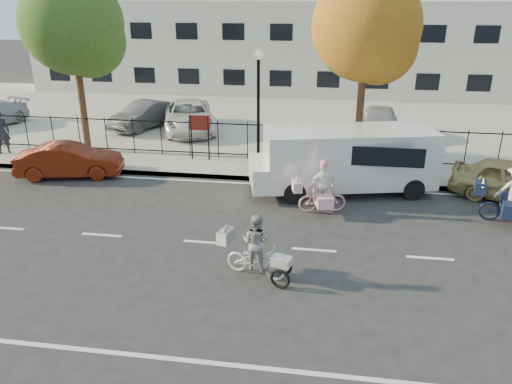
% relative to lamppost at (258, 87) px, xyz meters
% --- Properties ---
extents(ground, '(120.00, 120.00, 0.00)m').
position_rel_lamppost_xyz_m(ground, '(-0.50, -6.80, -3.11)').
color(ground, '#333334').
extents(road_markings, '(60.00, 9.52, 0.01)m').
position_rel_lamppost_xyz_m(road_markings, '(-0.50, -6.80, -3.11)').
color(road_markings, silver).
rests_on(road_markings, ground).
extents(curb, '(60.00, 0.10, 0.15)m').
position_rel_lamppost_xyz_m(curb, '(-0.50, -1.75, -3.04)').
color(curb, '#A8A399').
rests_on(curb, ground).
extents(sidewalk, '(60.00, 2.20, 0.15)m').
position_rel_lamppost_xyz_m(sidewalk, '(-0.50, -0.70, -3.04)').
color(sidewalk, '#A8A399').
rests_on(sidewalk, ground).
extents(parking_lot, '(60.00, 15.60, 0.15)m').
position_rel_lamppost_xyz_m(parking_lot, '(-0.50, 8.20, -3.04)').
color(parking_lot, '#A8A399').
rests_on(parking_lot, ground).
extents(iron_fence, '(58.00, 0.06, 1.50)m').
position_rel_lamppost_xyz_m(iron_fence, '(-0.50, 0.40, -2.21)').
color(iron_fence, black).
rests_on(iron_fence, sidewalk).
extents(building, '(34.00, 10.00, 6.00)m').
position_rel_lamppost_xyz_m(building, '(-0.50, 18.20, -0.11)').
color(building, silver).
rests_on(building, ground).
extents(lamppost, '(0.36, 0.36, 4.33)m').
position_rel_lamppost_xyz_m(lamppost, '(0.00, 0.00, 0.00)').
color(lamppost, black).
rests_on(lamppost, sidewalk).
extents(street_sign, '(0.85, 0.06, 1.80)m').
position_rel_lamppost_xyz_m(street_sign, '(-2.35, 0.00, -1.70)').
color(street_sign, black).
rests_on(street_sign, sidewalk).
extents(zebra_trike, '(1.87, 1.10, 1.60)m').
position_rel_lamppost_xyz_m(zebra_trike, '(1.15, -8.29, -2.49)').
color(zebra_trike, white).
rests_on(zebra_trike, ground).
extents(unicorn_bike, '(1.75, 1.25, 1.72)m').
position_rel_lamppost_xyz_m(unicorn_bike, '(2.60, -4.23, -2.48)').
color(unicorn_bike, '#D29FA2').
rests_on(unicorn_bike, ground).
extents(bull_bike, '(2.04, 1.43, 1.84)m').
position_rel_lamppost_xyz_m(bull_bike, '(8.16, -4.23, -2.38)').
color(bull_bike, black).
rests_on(bull_bike, ground).
extents(white_van, '(6.55, 3.33, 2.19)m').
position_rel_lamppost_xyz_m(white_van, '(3.32, -2.30, -1.90)').
color(white_van, white).
rests_on(white_van, ground).
extents(red_sedan, '(3.99, 2.17, 1.25)m').
position_rel_lamppost_xyz_m(red_sedan, '(-6.75, -2.30, -2.49)').
color(red_sedan, '#621B0B').
rests_on(red_sedan, ground).
extents(pedestrian, '(0.80, 0.71, 1.84)m').
position_rel_lamppost_xyz_m(pedestrian, '(-10.72, -0.41, -2.04)').
color(pedestrian, black).
rests_on(pedestrian, sidewalk).
extents(lot_car_b, '(3.92, 5.62, 1.42)m').
position_rel_lamppost_xyz_m(lot_car_b, '(-4.06, 4.38, -2.25)').
color(lot_car_b, white).
rests_on(lot_car_b, parking_lot).
extents(lot_car_c, '(2.69, 4.15, 1.29)m').
position_rel_lamppost_xyz_m(lot_car_c, '(-6.39, 4.55, -2.32)').
color(lot_car_c, '#44454B').
rests_on(lot_car_c, parking_lot).
extents(lot_car_d, '(2.05, 4.39, 1.46)m').
position_rel_lamppost_xyz_m(lot_car_d, '(4.98, 4.23, -2.23)').
color(lot_car_d, '#989C9F').
rests_on(lot_car_d, parking_lot).
extents(tree_west, '(3.99, 3.99, 7.31)m').
position_rel_lamppost_xyz_m(tree_west, '(-7.29, 0.56, 2.00)').
color(tree_west, '#442D1D').
rests_on(tree_west, ground).
extents(tree_mid, '(3.97, 3.97, 7.28)m').
position_rel_lamppost_xyz_m(tree_mid, '(3.99, 0.62, 1.98)').
color(tree_mid, '#442D1D').
rests_on(tree_mid, ground).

